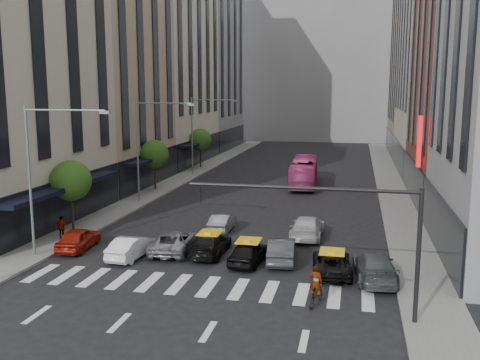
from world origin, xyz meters
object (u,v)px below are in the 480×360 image
Objects in this scene: car_white_front at (132,247)px; pedestrian_far at (62,228)px; streetlamp_mid at (147,137)px; bus at (304,172)px; taxi_left at (210,244)px; motorcycle at (316,295)px; streetlamp_far at (200,125)px; streetlamp_near at (43,161)px; taxi_center at (249,252)px; car_red at (78,238)px.

pedestrian_far reaches higher than car_white_front.
bus is (12.57, 11.91, -4.42)m from streetlamp_mid.
taxi_left is 9.43m from motorcycle.
bus is (12.57, -4.09, -4.42)m from streetlamp_far.
streetlamp_far is (0.00, 32.00, 0.00)m from streetlamp_near.
car_white_front is at bearing 19.44° from taxi_left.
taxi_center reaches higher than motorcycle.
streetlamp_far is at bearing -62.44° from taxi_center.
streetlamp_mid is 4.84× the size of motorcycle.
car_white_front is at bearing 71.22° from bus.
streetlamp_far is 13.94m from bus.
taxi_left is 25.38m from bus.
car_red reaches higher than taxi_center.
streetlamp_far is 0.84× the size of bus.
streetlamp_mid is at bearing -37.05° from motorcycle.
taxi_left is 2.91m from taxi_center.
streetlamp_near is 17.48m from motorcycle.
motorcycle is 1.20× the size of pedestrian_far.
pedestrian_far is (-13.12, 1.98, 0.24)m from taxi_center.
car_red reaches higher than car_white_front.
streetlamp_near is 2.18× the size of car_red.
streetlamp_far is at bearing -72.85° from taxi_left.
streetlamp_mid is 17.00m from taxi_left.
streetlamp_near reaches higher than bus.
bus is at bearing -69.98° from motorcycle.
car_white_front reaches higher than motorcycle.
streetlamp_near is 7.23m from car_white_front.
car_white_front is at bearing 159.54° from pedestrian_far.
pedestrian_far is (-10.47, 0.78, 0.25)m from taxi_left.
streetlamp_mid and streetlamp_far have the same top height.
streetlamp_far reaches higher than motorcycle.
car_red is 1.03× the size of taxi_center.
streetlamp_near reaches higher than taxi_left.
bus is 27.99m from pedestrian_far.
streetlamp_far is at bearing -91.18° from pedestrian_far.
taxi_left is at bearing 79.89° from bus.
car_red is at bearing -86.54° from streetlamp_mid.
car_white_front is 0.38× the size of bus.
pedestrian_far is at bearing -9.02° from motorcycle.
streetlamp_far is 5.82× the size of pedestrian_far.
streetlamp_mid is 2.25× the size of taxi_center.
car_white_front is 6.48m from pedestrian_far.
car_white_front is (4.84, -30.86, -5.24)m from streetlamp_far.
streetlamp_far is 2.25× the size of taxi_center.
bus reaches higher than taxi_left.
streetlamp_mid is at bearing -44.28° from taxi_center.
taxi_left is at bearing -18.26° from taxi_center.
bus reaches higher than car_red.
streetlamp_far reaches higher than bus.
car_white_front is at bearing 161.86° from car_red.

